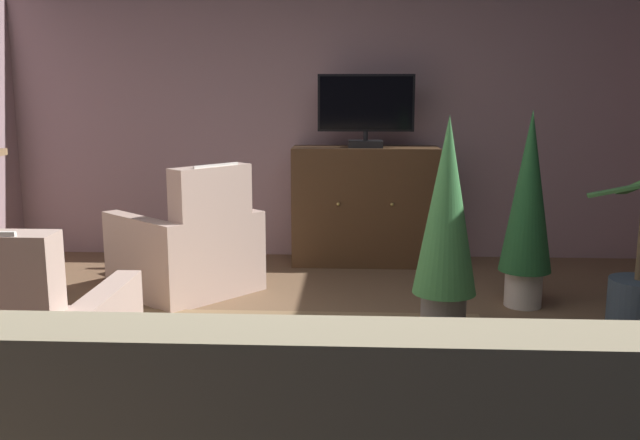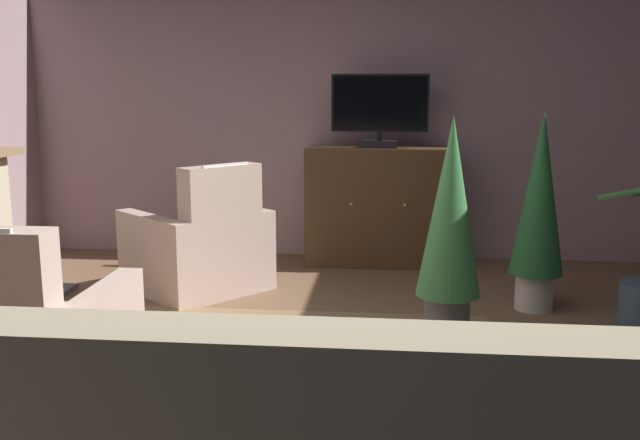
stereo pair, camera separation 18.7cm
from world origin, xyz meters
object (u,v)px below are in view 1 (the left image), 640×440
folded_newspaper (321,338)px  tv_remote (308,333)px  television (366,109)px  potted_plant_small_fern_corner (638,296)px  coffee_table (334,352)px  armchair_facing_sofa (19,353)px  armchair_near_window (189,251)px  cat (87,321)px  potted_plant_leafy_by_curtain (446,222)px  potted_plant_on_hearth_side (528,202)px  tv_cabinet (365,208)px

folded_newspaper → tv_remote: bearing=140.0°
television → tv_remote: size_ratio=4.92×
potted_plant_small_fern_corner → coffee_table: bearing=-141.8°
armchair_facing_sofa → armchair_near_window: armchair_near_window is taller
tv_remote → armchair_near_window: bearing=55.3°
potted_plant_small_fern_corner → cat: potted_plant_small_fern_corner is taller
tv_remote → cat: bearing=81.8°
television → armchair_near_window: (-1.37, -0.90, -1.07)m
tv_remote → potted_plant_leafy_by_curtain: size_ratio=0.12×
tv_remote → potted_plant_leafy_by_curtain: bearing=-5.5°
potted_plant_on_hearth_side → potted_plant_leafy_by_curtain: (-0.69, -0.85, 0.01)m
folded_newspaper → armchair_facing_sofa: (-1.45, 0.11, -0.15)m
coffee_table → tv_remote: (-0.12, 0.06, 0.07)m
television → folded_newspaper: (-0.24, -3.13, -0.93)m
television → tv_remote: 3.24m
tv_cabinet → potted_plant_small_fern_corner: tv_cabinet is taller
coffee_table → potted_plant_small_fern_corner: size_ratio=0.87×
tv_remote → cat: tv_remote is taller
coffee_table → armchair_near_window: size_ratio=0.70×
potted_plant_small_fern_corner → potted_plant_on_hearth_side: size_ratio=0.72×
television → coffee_table: size_ratio=0.95×
tv_cabinet → potted_plant_leafy_by_curtain: size_ratio=0.91×
tv_remote → tv_cabinet: bearing=23.7°
potted_plant_small_fern_corner → potted_plant_on_hearth_side: 0.96m
tv_cabinet → potted_plant_small_fern_corner: size_ratio=1.27×
potted_plant_on_hearth_side → folded_newspaper: bearing=-125.0°
tv_cabinet → cat: (-1.78, -2.02, -0.40)m
potted_plant_on_hearth_side → armchair_facing_sofa: bearing=-146.6°
armchair_facing_sofa → potted_plant_leafy_by_curtain: size_ratio=0.69×
armchair_facing_sofa → potted_plant_leafy_by_curtain: (2.14, 1.01, 0.47)m
potted_plant_on_hearth_side → potted_plant_leafy_by_curtain: 1.10m
potted_plant_on_hearth_side → television: bearing=134.7°
television → potted_plant_on_hearth_side: (1.14, -1.15, -0.62)m
folded_newspaper → potted_plant_leafy_by_curtain: potted_plant_leafy_by_curtain is taller
armchair_near_window → potted_plant_leafy_by_curtain: size_ratio=0.89×
potted_plant_on_hearth_side → potted_plant_small_fern_corner: bearing=-37.0°
television → armchair_facing_sofa: bearing=-119.2°
tv_remote → potted_plant_leafy_by_curtain: (0.75, 1.09, 0.31)m
tv_cabinet → potted_plant_on_hearth_side: 1.68m
tv_remote → potted_plant_leafy_by_curtain: potted_plant_leafy_by_curtain is taller
armchair_facing_sofa → potted_plant_on_hearth_side: bearing=33.4°
potted_plant_leafy_by_curtain → potted_plant_on_hearth_side: bearing=51.1°
folded_newspaper → armchair_facing_sofa: armchair_facing_sofa is taller
cat → potted_plant_small_fern_corner: bearing=5.5°
armchair_facing_sofa → folded_newspaper: bearing=-4.3°
coffee_table → potted_plant_small_fern_corner: (1.95, 1.53, -0.18)m
armchair_facing_sofa → potted_plant_on_hearth_side: potted_plant_on_hearth_side is taller
potted_plant_small_fern_corner → armchair_near_window: bearing=167.0°
armchair_near_window → potted_plant_small_fern_corner: armchair_near_window is taller
folded_newspaper → armchair_near_window: (-1.13, 2.23, -0.14)m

